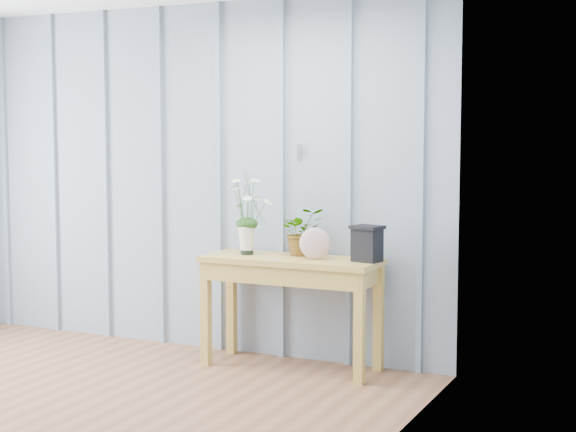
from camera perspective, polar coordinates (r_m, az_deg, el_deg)
The scene contains 6 objects.
room_shell at distance 5.41m, azimuth -13.96°, elevation 9.62°, with size 4.00×4.50×2.50m.
sideboard at distance 5.89m, azimuth 0.21°, elevation -3.78°, with size 1.20×0.45×0.75m.
daisy_vase at distance 5.98m, azimuth -2.69°, elevation 0.76°, with size 0.39×0.29×0.55m.
spider_plant at distance 5.95m, azimuth 0.93°, elevation -1.00°, with size 0.29×0.25×0.32m, color #163C12.
felt_disc_vessel at distance 5.75m, azimuth 1.77°, elevation -1.80°, with size 0.21×0.06×0.21m, color #8E4D5F.
carved_box at distance 5.67m, azimuth 5.14°, elevation -1.76°, with size 0.22×0.19×0.23m.
Camera 1 is at (3.40, -3.28, 1.56)m, focal length 55.00 mm.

